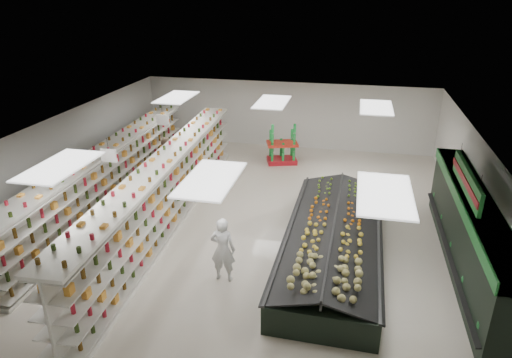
% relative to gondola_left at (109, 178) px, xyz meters
% --- Properties ---
extents(floor, '(16.00, 16.00, 0.00)m').
position_rel_gondola_left_xyz_m(floor, '(5.23, -0.18, -0.99)').
color(floor, beige).
rests_on(floor, ground).
extents(ceiling, '(14.00, 16.00, 0.02)m').
position_rel_gondola_left_xyz_m(ceiling, '(5.23, -0.18, 2.21)').
color(ceiling, white).
rests_on(ceiling, wall_back).
extents(wall_back, '(14.00, 0.02, 3.20)m').
position_rel_gondola_left_xyz_m(wall_back, '(5.23, 7.82, 0.61)').
color(wall_back, silver).
rests_on(wall_back, floor).
extents(wall_front, '(14.00, 0.02, 3.20)m').
position_rel_gondola_left_xyz_m(wall_front, '(5.23, -8.18, 0.61)').
color(wall_front, silver).
rests_on(wall_front, floor).
extents(wall_left, '(0.02, 16.00, 3.20)m').
position_rel_gondola_left_xyz_m(wall_left, '(-1.77, -0.18, 0.61)').
color(wall_left, silver).
rests_on(wall_left, floor).
extents(wall_right, '(0.02, 16.00, 3.20)m').
position_rel_gondola_left_xyz_m(wall_right, '(12.23, -0.18, 0.61)').
color(wall_right, silver).
rests_on(wall_right, floor).
extents(produce_wall_case, '(0.93, 8.00, 2.20)m').
position_rel_gondola_left_xyz_m(produce_wall_case, '(11.76, -1.68, 0.25)').
color(produce_wall_case, black).
rests_on(produce_wall_case, floor).
extents(aisle_sign_near, '(0.52, 0.06, 0.75)m').
position_rel_gondola_left_xyz_m(aisle_sign_near, '(1.43, -2.18, 1.76)').
color(aisle_sign_near, white).
rests_on(aisle_sign_near, ceiling).
extents(aisle_sign_far, '(0.52, 0.06, 0.75)m').
position_rel_gondola_left_xyz_m(aisle_sign_far, '(1.43, 1.82, 1.76)').
color(aisle_sign_far, white).
rests_on(aisle_sign_far, ceiling).
extents(hortifruti_banner, '(0.12, 3.20, 0.95)m').
position_rel_gondola_left_xyz_m(hortifruti_banner, '(11.48, -1.68, 1.66)').
color(hortifruti_banner, '#1F752D').
rests_on(hortifruti_banner, ceiling).
extents(gondola_left, '(1.27, 12.46, 2.16)m').
position_rel_gondola_left_xyz_m(gondola_left, '(0.00, 0.00, 0.00)').
color(gondola_left, white).
rests_on(gondola_left, floor).
extents(gondola_center, '(1.54, 13.30, 2.30)m').
position_rel_gondola_left_xyz_m(gondola_center, '(2.60, -0.91, 0.07)').
color(gondola_center, white).
rests_on(gondola_center, floor).
extents(produce_island, '(2.92, 7.70, 1.14)m').
position_rel_gondola_left_xyz_m(produce_island, '(8.13, -1.79, -0.47)').
color(produce_island, black).
rests_on(produce_island, floor).
extents(soda_endcap, '(1.56, 1.28, 1.72)m').
position_rel_gondola_left_xyz_m(soda_endcap, '(5.42, 5.48, -0.16)').
color(soda_endcap, '#AB131D').
rests_on(soda_endcap, floor).
extents(shopper_main, '(0.68, 0.45, 1.85)m').
position_rel_gondola_left_xyz_m(shopper_main, '(5.32, -3.67, -0.06)').
color(shopper_main, silver).
rests_on(shopper_main, floor).
extents(shopper_background, '(0.62, 0.89, 1.72)m').
position_rel_gondola_left_xyz_m(shopper_background, '(1.03, 2.86, -0.13)').
color(shopper_background, tan).
rests_on(shopper_background, floor).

